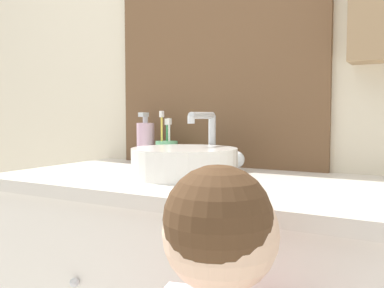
% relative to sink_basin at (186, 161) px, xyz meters
% --- Properties ---
extents(wall_back, '(3.20, 0.18, 2.50)m').
position_rel_sink_basin_xyz_m(wall_back, '(0.18, 0.32, 0.34)').
color(wall_back, beige).
rests_on(wall_back, ground_plane).
extents(sink_basin, '(0.31, 0.36, 0.19)m').
position_rel_sink_basin_xyz_m(sink_basin, '(0.00, 0.00, 0.00)').
color(sink_basin, white).
rests_on(sink_basin, vanity_counter).
extents(toothbrush_holder, '(0.08, 0.08, 0.19)m').
position_rel_sink_basin_xyz_m(toothbrush_holder, '(-0.18, 0.18, 0.00)').
color(toothbrush_holder, '#66B27F').
rests_on(toothbrush_holder, vanity_counter).
extents(soap_dispenser, '(0.06, 0.06, 0.19)m').
position_rel_sink_basin_xyz_m(soap_dispenser, '(-0.28, 0.19, 0.03)').
color(soap_dispenser, '#CCA3BC').
rests_on(soap_dispenser, vanity_counter).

